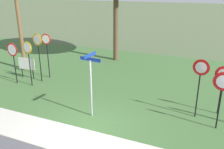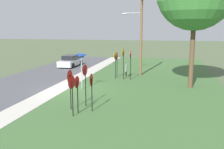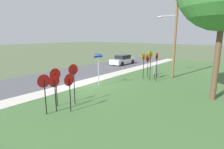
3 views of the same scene
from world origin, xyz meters
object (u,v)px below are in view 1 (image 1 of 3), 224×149
Objects in this scene: yield_sign_near_left at (200,75)px; street_name_post at (91,80)px; yield_sign_far_left at (223,79)px; yield_sign_far_right at (222,88)px; stop_sign_near_right at (28,54)px; stop_sign_near_left at (13,54)px; notice_board at (27,65)px; stop_sign_far_center at (38,47)px; stop_sign_far_left at (47,47)px.

street_name_post is at bearing -149.72° from yield_sign_near_left.
yield_sign_far_left is 1.30m from yield_sign_far_right.
yield_sign_far_left is (9.62, 0.67, -0.20)m from stop_sign_near_right.
stop_sign_near_left is 1.03m from stop_sign_near_right.
stop_sign_near_left reaches higher than notice_board.
stop_sign_near_right is 0.79m from stop_sign_far_center.
street_name_post is at bearing -11.56° from stop_sign_near_left.
stop_sign_near_left is 0.84× the size of stop_sign_far_center.
stop_sign_near_right is 1.15× the size of yield_sign_far_left.
yield_sign_near_left is at bearing 4.39° from stop_sign_near_left.
stop_sign_far_center is (1.10, 0.82, 0.31)m from stop_sign_near_left.
street_name_post is at bearing -156.27° from yield_sign_far_left.
street_name_post is (4.61, -2.41, -0.37)m from stop_sign_far_center.
yield_sign_far_right is 10.77m from notice_board.
stop_sign_near_right is (1.03, 0.06, 0.10)m from stop_sign_near_left.
stop_sign_far_left is at bearing 151.15° from street_name_post.
stop_sign_near_right is at bearing -46.00° from notice_board.
stop_sign_far_center is 1.10× the size of yield_sign_near_left.
notice_board is at bearing -158.30° from stop_sign_far_left.
yield_sign_far_left is (9.55, -0.09, -0.41)m from stop_sign_far_center.
street_name_post is (-4.92, -1.03, -0.09)m from yield_sign_far_right.
yield_sign_near_left is at bearing -13.53° from stop_sign_far_left.
yield_sign_far_right is (0.85, -0.63, -0.14)m from yield_sign_near_left.
stop_sign_near_left is 10.67m from yield_sign_far_left.
yield_sign_far_right is (9.47, -2.05, -0.17)m from stop_sign_far_left.
notice_board is at bearing 174.38° from yield_sign_far_right.
stop_sign_far_left is at bearing 20.27° from notice_board.
yield_sign_near_left is at bearing 27.45° from street_name_post.
stop_sign_near_left is 1.41m from stop_sign_far_center.
stop_sign_near_left is at bearing -135.98° from stop_sign_far_center.
stop_sign_near_left is 1.00× the size of yield_sign_far_right.
yield_sign_far_right is 1.87× the size of notice_board.
stop_sign_far_center is 1.29× the size of yield_sign_far_left.
notice_board is at bearing 93.95° from stop_sign_near_left.
stop_sign_near_left reaches higher than yield_sign_far_right.
stop_sign_near_left is 1.88× the size of notice_board.
stop_sign_near_right is at bearing 178.69° from yield_sign_far_right.
yield_sign_near_left is (8.68, -0.75, -0.14)m from stop_sign_far_center.
notice_board is at bearing -176.97° from yield_sign_near_left.
stop_sign_near_left is 0.85× the size of street_name_post.
stop_sign_near_left is at bearing 179.39° from yield_sign_far_right.
stop_sign_far_center reaches higher than stop_sign_near_left.
stop_sign_far_center is at bearing 157.67° from street_name_post.
stop_sign_near_right is 1.66m from notice_board.
yield_sign_far_left is 0.79× the size of street_name_post.
stop_sign_near_right is at bearing -88.12° from stop_sign_far_center.
stop_sign_far_left is at bearing 91.56° from stop_sign_near_right.
stop_sign_near_left is 0.88× the size of stop_sign_far_left.
stop_sign_far_center is at bearing 178.03° from yield_sign_far_left.
yield_sign_far_left is at bearing -8.75° from stop_sign_far_left.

